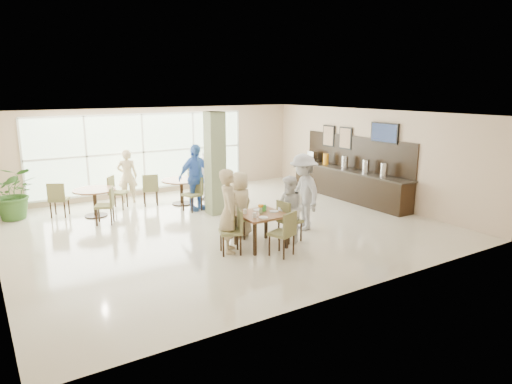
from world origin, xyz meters
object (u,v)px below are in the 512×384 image
main_table (261,218)px  round_table_right (181,185)px  buffet_counter (349,182)px  teen_far (240,204)px  adult_standing (127,176)px  round_table_left (95,195)px  teen_left (229,211)px  adult_b (207,176)px  teen_right (290,210)px  adult_a (195,177)px  potted_plant (14,193)px  teen_standing (303,192)px

main_table → round_table_right: size_ratio=0.82×
buffet_counter → teen_far: bearing=-163.9°
adult_standing → round_table_left: bearing=60.9°
buffet_counter → round_table_left: bearing=163.0°
main_table → teen_left: 0.77m
teen_far → adult_b: bearing=-121.4°
teen_right → teen_far: bearing=-149.6°
round_table_left → adult_a: size_ratio=0.60×
teen_far → adult_a: (0.13, 2.73, 0.17)m
round_table_left → adult_b: adult_b is taller
potted_plant → adult_standing: bearing=3.4°
teen_far → adult_a: size_ratio=0.82×
potted_plant → adult_a: size_ratio=0.76×
potted_plant → teen_standing: teen_standing is taller
main_table → buffet_counter: buffet_counter is taller
buffet_counter → teen_far: size_ratio=3.06×
teen_right → potted_plant: bearing=-143.7°
teen_right → adult_standing: 5.91m
main_table → round_table_right: 4.42m
round_table_right → buffet_counter: size_ratio=0.25×
round_table_left → teen_standing: 5.64m
round_table_left → teen_right: bearing=-54.8°
teen_left → adult_b: bearing=4.4°
teen_right → adult_b: bearing=171.1°
round_table_right → potted_plant: potted_plant is taller
teen_right → adult_standing: (-1.98, 5.57, 0.06)m
main_table → adult_a: adult_a is taller
round_table_right → potted_plant: size_ratio=0.83×
teen_right → adult_a: bearing=-177.6°
round_table_left → adult_a: bearing=-17.9°
round_table_left → adult_standing: size_ratio=0.69×
teen_far → buffet_counter: bearing=179.1°
adult_standing → teen_far: bearing=125.7°
teen_standing → buffet_counter: bearing=127.4°
potted_plant → round_table_right: bearing=-11.2°
adult_a → adult_standing: 2.33m
buffet_counter → adult_b: buffet_counter is taller
round_table_left → potted_plant: bearing=155.3°
round_table_left → teen_far: teen_far is taller
buffet_counter → teen_right: 4.63m
teen_far → teen_standing: (1.58, -0.35, 0.17)m
buffet_counter → adult_a: buffet_counter is taller
main_table → teen_standing: size_ratio=0.51×
main_table → round_table_left: bearing=119.2°
potted_plant → adult_standing: adult_standing is taller
buffet_counter → teen_right: buffet_counter is taller
teen_standing → adult_standing: size_ratio=1.15×
potted_plant → teen_left: 6.32m
buffet_counter → teen_standing: (-3.15, -1.72, 0.38)m
teen_far → teen_left: bearing=30.3°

